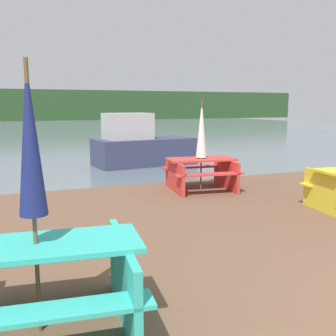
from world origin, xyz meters
TOP-DOWN VIEW (x-y plane):
  - water at (0.00, 32.30)m, footprint 60.00×50.00m
  - far_treeline at (0.00, 52.30)m, footprint 80.00×1.60m
  - picnic_table_teal at (-3.39, 1.55)m, footprint 1.89×1.58m
  - picnic_table_red at (0.51, 6.14)m, footprint 1.70×1.57m
  - umbrella_navy at (-3.39, 1.55)m, footprint 0.23×0.23m
  - umbrella_white at (0.51, 6.14)m, footprint 0.25×0.25m
  - boat at (0.46, 10.32)m, footprint 3.36×1.77m

SIDE VIEW (x-z plane):
  - water at x=0.00m, z-range 0.00..0.00m
  - picnic_table_red at x=0.51m, z-range 0.08..0.81m
  - picnic_table_teal at x=-3.39m, z-range 0.08..0.86m
  - boat at x=0.46m, z-range -0.22..1.47m
  - umbrella_white at x=0.51m, z-range 0.36..2.41m
  - umbrella_navy at x=-3.39m, z-range 0.49..2.77m
  - far_treeline at x=0.00m, z-range 0.00..4.00m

